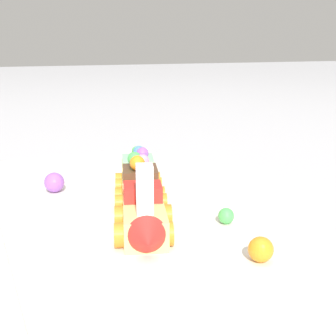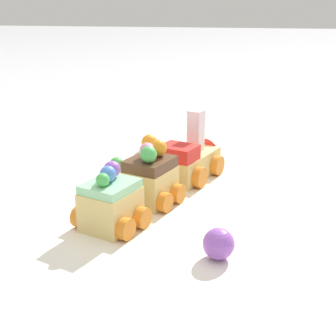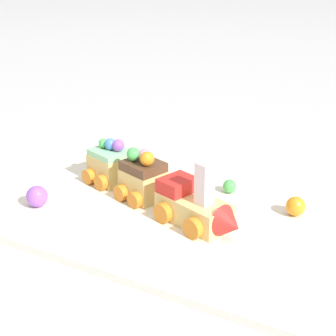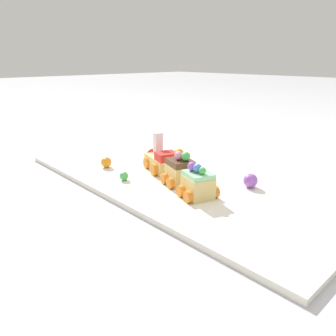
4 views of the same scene
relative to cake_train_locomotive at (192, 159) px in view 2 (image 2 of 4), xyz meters
The scene contains 8 objects.
ground_plane 0.08m from the cake_train_locomotive, 166.30° to the left, with size 10.00×10.00×0.00m, color #B2B2B7.
display_board 0.08m from the cake_train_locomotive, 166.30° to the left, with size 0.81×0.35×0.01m, color white.
cake_train_locomotive is the anchor object (origin of this frame).
cake_car_chocolate 0.12m from the cake_train_locomotive, 162.08° to the left, with size 0.08×0.09×0.08m.
cake_car_mint 0.20m from the cake_train_locomotive, 161.83° to the left, with size 0.08×0.09×0.07m.
gumball_purple 0.24m from the cake_train_locomotive, 164.49° to the right, with size 0.03×0.03×0.03m, color #9956C6.
gumball_orange 0.14m from the cake_train_locomotive, 40.63° to the left, with size 0.03×0.03×0.03m, color orange.
gumball_green 0.12m from the cake_train_locomotive, 91.71° to the left, with size 0.02×0.02×0.02m, color #4CBC56.
Camera 2 is at (-0.56, -0.12, 0.25)m, focal length 50.00 mm.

